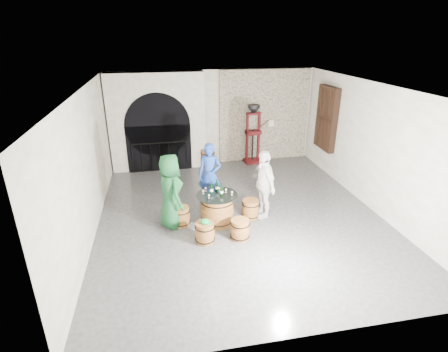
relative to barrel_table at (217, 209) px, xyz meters
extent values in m
plane|color=#313134|center=(0.63, 0.33, -0.38)|extent=(8.00, 8.00, 0.00)
plane|color=silver|center=(0.63, 4.33, 1.22)|extent=(8.00, 0.00, 8.00)
plane|color=silver|center=(0.63, -3.67, 1.22)|extent=(8.00, 0.00, 8.00)
plane|color=silver|center=(-2.87, 0.33, 1.22)|extent=(0.00, 8.00, 8.00)
plane|color=silver|center=(4.13, 0.33, 1.22)|extent=(0.00, 8.00, 8.00)
plane|color=beige|center=(0.63, 0.33, 2.82)|extent=(8.00, 8.00, 0.00)
cube|color=#B2A88E|center=(2.43, 4.27, 1.22)|extent=(3.20, 0.12, 3.18)
cube|color=silver|center=(-1.27, 4.08, 1.22)|extent=(3.10, 0.50, 3.18)
cube|color=black|center=(-1.27, 3.81, 0.40)|extent=(2.10, 0.03, 1.55)
cylinder|color=black|center=(-1.27, 3.81, 1.17)|extent=(2.10, 0.03, 2.10)
cylinder|color=black|center=(-1.27, 3.75, 0.60)|extent=(1.79, 0.04, 0.04)
cylinder|color=black|center=(-2.17, 3.75, 0.11)|extent=(0.02, 0.02, 0.98)
cylinder|color=black|center=(-1.87, 3.75, 0.11)|extent=(0.02, 0.02, 0.98)
cylinder|color=black|center=(-1.57, 3.75, 0.11)|extent=(0.02, 0.02, 0.98)
cylinder|color=black|center=(-1.27, 3.75, 0.11)|extent=(0.02, 0.02, 0.98)
cylinder|color=black|center=(-0.98, 3.75, 0.11)|extent=(0.02, 0.02, 0.98)
cylinder|color=black|center=(-0.68, 3.75, 0.11)|extent=(0.02, 0.02, 0.98)
cylinder|color=black|center=(-0.38, 3.75, 0.11)|extent=(0.02, 0.02, 0.98)
cube|color=black|center=(4.02, 2.73, 1.42)|extent=(0.20, 1.10, 2.00)
cube|color=black|center=(3.97, 2.73, 1.42)|extent=(0.06, 0.88, 1.76)
cube|color=black|center=(4.00, 2.73, 1.42)|extent=(0.22, 0.92, 0.06)
cube|color=black|center=(4.00, 2.44, 1.42)|extent=(0.22, 0.06, 1.80)
cube|color=black|center=(4.00, 2.73, 1.42)|extent=(0.22, 0.06, 1.80)
cube|color=black|center=(4.00, 3.02, 1.42)|extent=(0.22, 0.06, 1.80)
cylinder|color=brown|center=(0.00, 0.00, -0.02)|extent=(0.76, 0.76, 0.72)
cylinder|color=brown|center=(0.00, 0.00, -0.02)|extent=(0.81, 0.81, 0.16)
torus|color=black|center=(0.00, 0.00, -0.26)|extent=(0.81, 0.81, 0.02)
torus|color=black|center=(0.00, 0.00, 0.23)|extent=(0.81, 0.81, 0.02)
cylinder|color=brown|center=(0.00, 0.00, 0.35)|extent=(0.78, 0.78, 0.02)
cylinder|color=black|center=(0.00, 0.00, 0.38)|extent=(0.99, 0.99, 0.01)
cylinder|color=brown|center=(-0.87, 0.07, -0.15)|extent=(0.41, 0.41, 0.45)
cylinder|color=brown|center=(-0.87, 0.07, -0.15)|extent=(0.43, 0.43, 0.10)
torus|color=black|center=(-0.87, 0.07, -0.31)|extent=(0.45, 0.45, 0.02)
torus|color=black|center=(-0.87, 0.07, 0.00)|extent=(0.45, 0.45, 0.02)
cylinder|color=brown|center=(-0.87, 0.07, 0.09)|extent=(0.41, 0.41, 0.02)
cylinder|color=brown|center=(-0.01, 0.88, -0.15)|extent=(0.41, 0.41, 0.45)
cylinder|color=brown|center=(-0.01, 0.88, -0.15)|extent=(0.43, 0.43, 0.10)
torus|color=black|center=(-0.01, 0.88, -0.31)|extent=(0.45, 0.45, 0.02)
torus|color=black|center=(-0.01, 0.88, 0.00)|extent=(0.45, 0.45, 0.02)
cylinder|color=brown|center=(-0.01, 0.88, 0.09)|extent=(0.41, 0.41, 0.02)
cylinder|color=brown|center=(0.87, 0.12, -0.15)|extent=(0.41, 0.41, 0.45)
cylinder|color=brown|center=(0.87, 0.12, -0.15)|extent=(0.43, 0.43, 0.10)
torus|color=black|center=(0.87, 0.12, -0.31)|extent=(0.45, 0.45, 0.02)
torus|color=black|center=(0.87, 0.12, 0.00)|extent=(0.45, 0.45, 0.02)
cylinder|color=brown|center=(0.87, 0.12, 0.09)|extent=(0.41, 0.41, 0.02)
cylinder|color=brown|center=(0.38, -0.79, -0.15)|extent=(0.41, 0.41, 0.45)
cylinder|color=brown|center=(0.38, -0.79, -0.15)|extent=(0.43, 0.43, 0.10)
torus|color=black|center=(0.38, -0.79, -0.31)|extent=(0.45, 0.45, 0.02)
torus|color=black|center=(0.38, -0.79, 0.00)|extent=(0.45, 0.45, 0.02)
cylinder|color=brown|center=(0.38, -0.79, 0.09)|extent=(0.41, 0.41, 0.02)
cylinder|color=brown|center=(-0.41, -0.77, -0.15)|extent=(0.41, 0.41, 0.45)
cylinder|color=brown|center=(-0.41, -0.77, -0.15)|extent=(0.43, 0.43, 0.10)
torus|color=black|center=(-0.41, -0.77, -0.31)|extent=(0.45, 0.45, 0.02)
torus|color=black|center=(-0.41, -0.77, 0.00)|extent=(0.45, 0.45, 0.02)
cylinder|color=brown|center=(-0.41, -0.77, 0.09)|extent=(0.41, 0.41, 0.02)
ellipsoid|color=#0B8232|center=(-0.41, -0.77, 0.14)|extent=(0.19, 0.19, 0.10)
cylinder|color=#0B8232|center=(-0.33, -0.80, 0.10)|extent=(0.12, 0.12, 0.01)
imported|color=#134521|center=(-1.09, 0.09, 0.53)|extent=(0.84, 1.03, 1.81)
imported|color=#1B3C95|center=(-0.01, 1.06, 0.47)|extent=(0.73, 0.61, 1.70)
imported|color=silver|center=(1.19, 0.16, 0.49)|extent=(0.61, 1.08, 1.74)
cylinder|color=black|center=(-0.12, 0.08, 0.50)|extent=(0.07, 0.07, 0.22)
cylinder|color=white|center=(-0.12, 0.08, 0.49)|extent=(0.08, 0.08, 0.06)
cone|color=black|center=(-0.12, 0.08, 0.62)|extent=(0.07, 0.07, 0.05)
cylinder|color=black|center=(-0.12, 0.08, 0.68)|extent=(0.03, 0.03, 0.07)
cylinder|color=black|center=(0.09, -0.07, 0.50)|extent=(0.07, 0.07, 0.22)
cylinder|color=white|center=(0.09, -0.07, 0.49)|extent=(0.08, 0.08, 0.06)
cone|color=black|center=(0.09, -0.07, 0.62)|extent=(0.07, 0.07, 0.05)
cylinder|color=black|center=(0.09, -0.07, 0.68)|extent=(0.03, 0.03, 0.07)
cylinder|color=black|center=(0.03, 0.19, 0.50)|extent=(0.07, 0.07, 0.22)
cylinder|color=white|center=(0.03, 0.19, 0.49)|extent=(0.08, 0.08, 0.06)
cone|color=black|center=(0.03, 0.19, 0.62)|extent=(0.07, 0.07, 0.05)
cylinder|color=black|center=(0.03, 0.19, 0.68)|extent=(0.03, 0.03, 0.07)
cylinder|color=brown|center=(0.33, 3.78, -0.06)|extent=(0.45, 0.45, 0.64)
cylinder|color=brown|center=(0.33, 3.78, -0.06)|extent=(0.48, 0.48, 0.14)
torus|color=black|center=(0.33, 3.78, -0.28)|extent=(0.49, 0.49, 0.02)
torus|color=black|center=(0.33, 3.78, 0.16)|extent=(0.49, 0.49, 0.02)
cylinder|color=brown|center=(0.33, 3.78, 0.27)|extent=(0.46, 0.46, 0.02)
cube|color=#4B0C0F|center=(1.97, 3.99, -0.32)|extent=(0.61, 0.51, 0.11)
cube|color=#4B0C0F|center=(1.97, 3.99, 0.73)|extent=(0.54, 0.38, 0.13)
cube|color=#4B0C0F|center=(1.97, 3.99, 1.38)|extent=(0.52, 0.18, 0.08)
cylinder|color=black|center=(1.97, 3.99, 0.27)|extent=(0.06, 0.06, 1.09)
cylinder|color=black|center=(1.97, 3.99, 1.63)|extent=(0.41, 0.41, 0.10)
cone|color=black|center=(1.97, 3.99, 1.50)|extent=(0.41, 0.41, 0.22)
cube|color=#4B0C0F|center=(1.75, 3.97, 0.54)|extent=(0.08, 0.08, 1.74)
cube|color=#4B0C0F|center=(2.18, 4.01, 0.54)|extent=(0.08, 0.08, 1.74)
cylinder|color=#4B0C0F|center=(2.30, 3.98, 0.98)|extent=(0.47, 0.08, 0.34)
cube|color=silver|center=(2.68, 4.19, 0.97)|extent=(0.18, 0.10, 0.22)
camera|label=1|loc=(-1.26, -7.39, 3.99)|focal=28.00mm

